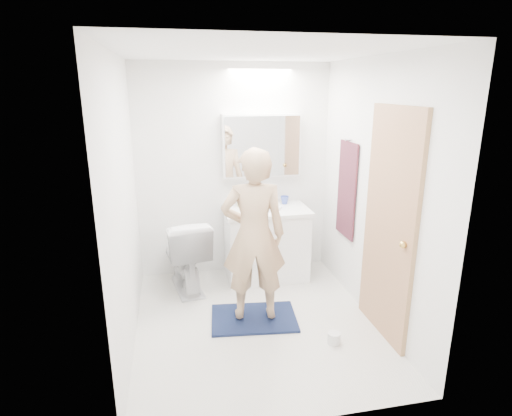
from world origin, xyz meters
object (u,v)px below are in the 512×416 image
object	(u,v)px
toilet	(185,253)
soap_bottle_b	(252,198)
medicine_cabinet	(261,146)
soap_bottle_a	(240,197)
toilet_paper_roll	(334,338)
person	(254,236)
toothbrush_cup	(285,200)
vanity_cabinet	(266,245)

from	to	relation	value
toilet	soap_bottle_b	xyz separation A→B (m)	(0.79, 0.30, 0.50)
medicine_cabinet	soap_bottle_a	size ratio (longest dim) A/B	4.00
toilet	toilet_paper_roll	distance (m)	1.81
soap_bottle_b	toilet_paper_roll	xyz separation A→B (m)	(0.41, -1.61, -0.85)
person	soap_bottle_a	world-z (taller)	person
soap_bottle_b	toothbrush_cup	world-z (taller)	soap_bottle_b
toothbrush_cup	person	bearing A→B (deg)	-118.52
soap_bottle_a	toilet_paper_roll	world-z (taller)	soap_bottle_a
medicine_cabinet	soap_bottle_b	distance (m)	0.61
medicine_cabinet	toilet_paper_roll	bearing A→B (deg)	-79.88
person	toothbrush_cup	bearing A→B (deg)	-112.27
vanity_cabinet	toilet	world-z (taller)	toilet
vanity_cabinet	soap_bottle_a	xyz separation A→B (m)	(-0.27, 0.15, 0.54)
vanity_cabinet	soap_bottle_b	distance (m)	0.56
medicine_cabinet	soap_bottle_b	size ratio (longest dim) A/B	5.32
medicine_cabinet	soap_bottle_a	distance (m)	0.63
person	toilet_paper_roll	world-z (taller)	person
person	toothbrush_cup	world-z (taller)	person
vanity_cabinet	toilet	bearing A→B (deg)	-172.89
medicine_cabinet	toothbrush_cup	xyz separation A→B (m)	(0.27, -0.05, -0.63)
vanity_cabinet	toilet	distance (m)	0.93
vanity_cabinet	soap_bottle_a	world-z (taller)	soap_bottle_a
soap_bottle_b	vanity_cabinet	bearing A→B (deg)	-53.64
vanity_cabinet	medicine_cabinet	distance (m)	1.13
toilet	toilet_paper_roll	xyz separation A→B (m)	(1.20, -1.31, -0.36)
medicine_cabinet	toilet	xyz separation A→B (m)	(-0.91, -0.33, -1.09)
soap_bottle_a	toothbrush_cup	size ratio (longest dim) A/B	2.22
soap_bottle_a	soap_bottle_b	xyz separation A→B (m)	(0.14, 0.03, -0.03)
soap_bottle_a	toilet_paper_roll	bearing A→B (deg)	-70.93
toilet	soap_bottle_b	distance (m)	0.98
medicine_cabinet	person	bearing A→B (deg)	-105.53
person	toilet_paper_roll	size ratio (longest dim) A/B	14.56
vanity_cabinet	person	world-z (taller)	person
medicine_cabinet	toothbrush_cup	world-z (taller)	medicine_cabinet
person	soap_bottle_b	xyz separation A→B (m)	(0.19, 1.09, 0.05)
medicine_cabinet	toilet	bearing A→B (deg)	-160.28
vanity_cabinet	soap_bottle_a	size ratio (longest dim) A/B	4.09
soap_bottle_a	toilet_paper_roll	distance (m)	1.89
soap_bottle_b	toothbrush_cup	distance (m)	0.39
vanity_cabinet	toothbrush_cup	distance (m)	0.56
soap_bottle_b	toilet_paper_roll	distance (m)	1.86
medicine_cabinet	toilet	distance (m)	1.46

